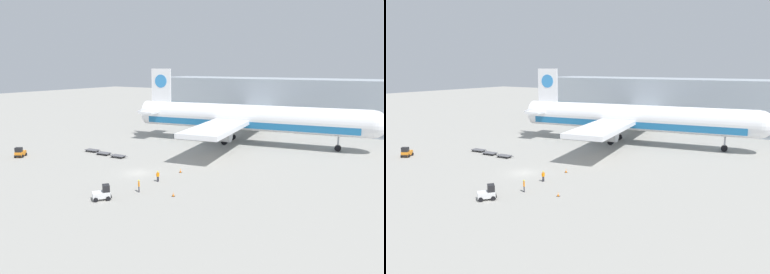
% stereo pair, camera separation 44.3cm
% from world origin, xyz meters
% --- Properties ---
extents(ground_plane, '(400.00, 400.00, 0.00)m').
position_xyz_m(ground_plane, '(0.00, 0.00, 0.00)').
color(ground_plane, '#9E9B93').
extents(terminal_building, '(90.00, 18.20, 14.00)m').
position_xyz_m(terminal_building, '(7.08, 63.18, 6.99)').
color(terminal_building, '#9EA8B2').
rests_on(terminal_building, ground_plane).
extents(airplane_main, '(57.74, 48.66, 17.00)m').
position_xyz_m(airplane_main, '(4.16, 31.87, 5.84)').
color(airplane_main, white).
rests_on(airplane_main, ground_plane).
extents(baggage_tug_foreground, '(2.66, 2.79, 2.00)m').
position_xyz_m(baggage_tug_foreground, '(4.42, -12.16, 0.88)').
color(baggage_tug_foreground, silver).
rests_on(baggage_tug_foreground, ground_plane).
extents(baggage_tug_mid, '(2.59, 2.81, 2.00)m').
position_xyz_m(baggage_tug_mid, '(-26.94, -3.88, 0.88)').
color(baggage_tug_mid, orange).
rests_on(baggage_tug_mid, ground_plane).
extents(baggage_dolly_lead, '(3.76, 1.77, 0.48)m').
position_xyz_m(baggage_dolly_lead, '(-18.45, 6.94, 0.39)').
color(baggage_dolly_lead, '#56565B').
rests_on(baggage_dolly_lead, ground_plane).
extents(baggage_dolly_second, '(3.76, 1.77, 0.48)m').
position_xyz_m(baggage_dolly_second, '(-14.41, 6.23, 0.39)').
color(baggage_dolly_second, '#56565B').
rests_on(baggage_dolly_second, ground_plane).
extents(baggage_dolly_third, '(3.76, 1.77, 0.48)m').
position_xyz_m(baggage_dolly_third, '(-10.31, 6.12, 0.39)').
color(baggage_dolly_third, '#56565B').
rests_on(baggage_dolly_third, ground_plane).
extents(ground_crew_near, '(0.41, 0.45, 1.79)m').
position_xyz_m(ground_crew_near, '(6.51, -7.24, 1.06)').
color(ground_crew_near, black).
rests_on(ground_crew_near, ground_plane).
extents(ground_crew_far, '(0.32, 0.55, 1.70)m').
position_xyz_m(ground_crew_far, '(5.74, -1.92, 1.00)').
color(ground_crew_far, black).
rests_on(ground_crew_far, ground_plane).
extents(traffic_cone_near, '(0.40, 0.40, 0.74)m').
position_xyz_m(traffic_cone_near, '(5.82, 4.09, 0.36)').
color(traffic_cone_near, black).
rests_on(traffic_cone_near, ground_plane).
extents(traffic_cone_far, '(0.40, 0.40, 0.60)m').
position_xyz_m(traffic_cone_far, '(11.62, -6.05, 0.29)').
color(traffic_cone_far, black).
rests_on(traffic_cone_far, ground_plane).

